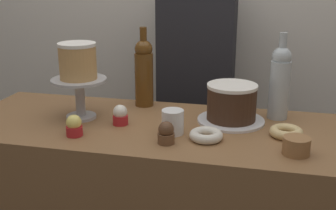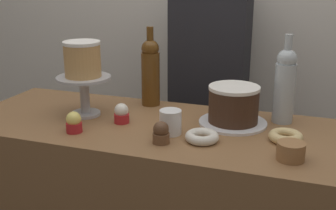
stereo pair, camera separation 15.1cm
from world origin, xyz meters
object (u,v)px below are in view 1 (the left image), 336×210
Objects in this scene: wine_bottle_amber at (144,72)px; donut_glazed at (286,132)px; white_layer_cake at (78,61)px; coffee_cup_ceramic at (173,122)px; barista_figure at (197,101)px; cupcake_lemon at (74,126)px; wine_bottle_clear at (280,81)px; cookie_stack at (296,146)px; chocolate_round_cake at (232,102)px; donut_sugar at (206,135)px; cupcake_chocolate at (166,133)px; cupcake_vanilla at (120,115)px; cake_stand_pedestal at (80,92)px.

donut_glazed is at bearing -21.67° from wine_bottle_amber.
white_layer_cake is 1.64× the size of coffee_cup_ceramic.
barista_figure is (-0.41, 0.63, -0.11)m from donut_glazed.
cupcake_lemon is at bearing -72.82° from white_layer_cake.
wine_bottle_amber reaches higher than coffee_cup_ceramic.
wine_bottle_amber is 0.54m from wine_bottle_clear.
wine_bottle_amber reaches higher than cookie_stack.
donut_glazed is (0.57, -0.22, -0.13)m from wine_bottle_amber.
barista_figure is (-0.38, 0.44, -0.24)m from wine_bottle_clear.
barista_figure reaches higher than cookie_stack.
chocolate_round_cake is 1.64× the size of donut_sugar.
white_layer_cake is 0.43× the size of wine_bottle_clear.
cupcake_vanilla is at bearing 146.84° from cupcake_chocolate.
donut_glazed is at bearing -1.13° from cake_stand_pedestal.
donut_sugar is (0.31, -0.32, -0.13)m from wine_bottle_amber.
cupcake_lemon is 0.05× the size of barista_figure.
wine_bottle_clear is 2.91× the size of donut_sugar.
coffee_cup_ceramic is at bearing 168.61° from cookie_stack.
cookie_stack is 0.05× the size of barista_figure.
wine_bottle_clear reaches higher than donut_glazed.
cake_stand_pedestal is 0.57m from chocolate_round_cake.
cake_stand_pedestal reaches higher than donut_sugar.
chocolate_round_cake is (0.56, 0.09, -0.14)m from white_layer_cake.
cookie_stack is at bearing -11.48° from cake_stand_pedestal.
cookie_stack is at bearing 0.88° from cupcake_chocolate.
wine_bottle_amber is at bearing 176.18° from wine_bottle_clear.
cake_stand_pedestal reaches higher than cupcake_lemon.
cake_stand_pedestal reaches higher than donut_glazed.
cupcake_chocolate is 0.79m from barista_figure.
wine_bottle_clear is at bearing -48.85° from barista_figure.
cupcake_vanilla reaches higher than donut_sugar.
donut_sugar is (0.33, -0.08, -0.02)m from cupcake_vanilla.
cookie_stack is (0.78, -0.16, -0.19)m from white_layer_cake.
cookie_stack is 0.89m from barista_figure.
wine_bottle_clear is 4.38× the size of cupcake_chocolate.
donut_sugar is 0.29m from cookie_stack.
wine_bottle_clear is at bearing 35.40° from coffee_cup_ceramic.
white_layer_cake reaches higher than chocolate_round_cake.
wine_bottle_amber reaches higher than cupcake_vanilla.
white_layer_cake is at bearing 107.18° from cupcake_lemon.
coffee_cup_ceramic is (-0.38, -0.06, 0.03)m from donut_glazed.
cupcake_vanilla is 1.00× the size of cupcake_chocolate.
barista_figure reaches higher than wine_bottle_amber.
white_layer_cake is at bearing -119.59° from barista_figure.
wine_bottle_clear is at bearing 50.37° from donut_sugar.
cupcake_vanilla is at bearing -94.92° from wine_bottle_amber.
cupcake_chocolate is 0.09m from coffee_cup_ceramic.
wine_bottle_amber is 0.62m from donut_glazed.
donut_glazed is 1.32× the size of coffee_cup_ceramic.
chocolate_round_cake is 0.25m from coffee_cup_ceramic.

